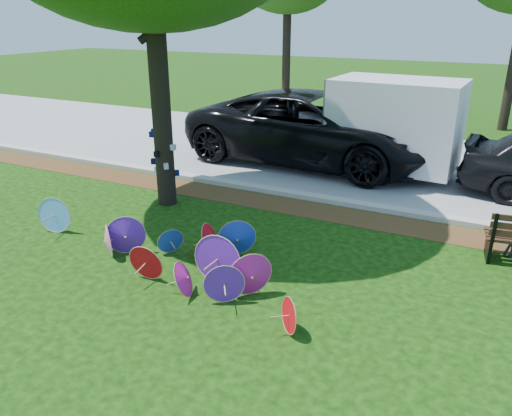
{
  "coord_description": "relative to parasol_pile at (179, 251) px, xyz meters",
  "views": [
    {
      "loc": [
        4.36,
        -5.76,
        4.31
      ],
      "look_at": [
        0.5,
        2.0,
        0.9
      ],
      "focal_mm": 35.0,
      "sensor_mm": 36.0,
      "label": 1
    }
  ],
  "objects": [
    {
      "name": "ground",
      "position": [
        0.4,
        -0.74,
        -0.36
      ],
      "size": [
        90.0,
        90.0,
        0.0
      ],
      "primitive_type": "plane",
      "color": "black",
      "rests_on": "ground"
    },
    {
      "name": "mulch_strip",
      "position": [
        0.4,
        3.76,
        -0.36
      ],
      "size": [
        90.0,
        1.0,
        0.01
      ],
      "primitive_type": "cube",
      "color": "#472D16",
      "rests_on": "ground"
    },
    {
      "name": "curb",
      "position": [
        0.4,
        4.46,
        -0.3
      ],
      "size": [
        90.0,
        0.3,
        0.12
      ],
      "primitive_type": "cube",
      "color": "#B7B5AD",
      "rests_on": "ground"
    },
    {
      "name": "street",
      "position": [
        0.4,
        8.61,
        -0.36
      ],
      "size": [
        90.0,
        8.0,
        0.01
      ],
      "primitive_type": "cube",
      "color": "gray",
      "rests_on": "ground"
    },
    {
      "name": "parasol_pile",
      "position": [
        0.0,
        0.0,
        0.0
      ],
      "size": [
        6.41,
        2.28,
        0.89
      ],
      "color": "red",
      "rests_on": "ground"
    },
    {
      "name": "black_van",
      "position": [
        -0.3,
        7.55,
        0.69
      ],
      "size": [
        7.77,
        3.85,
        2.12
      ],
      "primitive_type": "imported",
      "rotation": [
        0.0,
        0.0,
        1.53
      ],
      "color": "black",
      "rests_on": "ground"
    },
    {
      "name": "cargo_trailer",
      "position": [
        2.14,
        7.34,
        1.11
      ],
      "size": [
        3.47,
        2.3,
        2.95
      ],
      "primitive_type": "cube",
      "rotation": [
        0.0,
        0.0,
        -0.05
      ],
      "color": "silver",
      "rests_on": "ground"
    }
  ]
}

